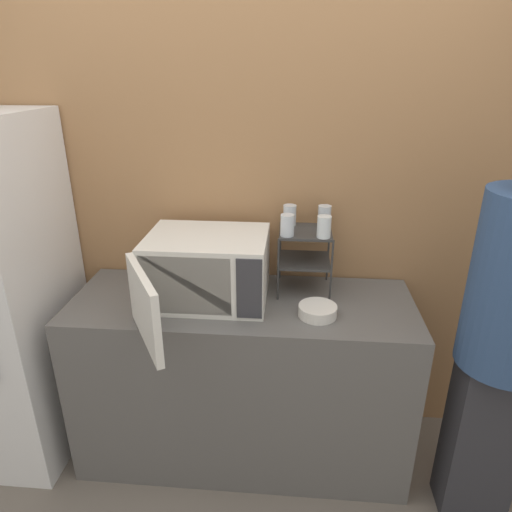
% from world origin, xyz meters
% --- Properties ---
extents(ground_plane, '(12.00, 12.00, 0.00)m').
position_xyz_m(ground_plane, '(0.00, 0.00, 0.00)').
color(ground_plane, '#6B6056').
extents(wall_back, '(8.00, 0.06, 2.60)m').
position_xyz_m(wall_back, '(0.00, 0.65, 1.30)').
color(wall_back, '#9E7047').
rests_on(wall_back, ground_plane).
extents(counter, '(1.65, 0.61, 0.91)m').
position_xyz_m(counter, '(0.00, 0.30, 0.45)').
color(counter, '#595654').
rests_on(counter, ground_plane).
extents(microwave, '(0.59, 0.82, 0.32)m').
position_xyz_m(microwave, '(-0.17, 0.31, 1.07)').
color(microwave, silver).
rests_on(microwave, counter).
extents(dish_rack, '(0.26, 0.25, 0.31)m').
position_xyz_m(dish_rack, '(0.29, 0.46, 1.14)').
color(dish_rack, '#333333').
rests_on(dish_rack, counter).
extents(glass_front_left, '(0.06, 0.06, 0.10)m').
position_xyz_m(glass_front_left, '(0.21, 0.38, 1.27)').
color(glass_front_left, silver).
rests_on(glass_front_left, dish_rack).
extents(glass_back_right, '(0.06, 0.06, 0.10)m').
position_xyz_m(glass_back_right, '(0.39, 0.54, 1.27)').
color(glass_back_right, silver).
rests_on(glass_back_right, dish_rack).
extents(glass_front_right, '(0.06, 0.06, 0.10)m').
position_xyz_m(glass_front_right, '(0.38, 0.37, 1.27)').
color(glass_front_right, silver).
rests_on(glass_front_right, dish_rack).
extents(glass_back_left, '(0.06, 0.06, 0.10)m').
position_xyz_m(glass_back_left, '(0.22, 0.53, 1.27)').
color(glass_back_left, silver).
rests_on(glass_back_left, dish_rack).
extents(bowl, '(0.17, 0.17, 0.05)m').
position_xyz_m(bowl, '(0.36, 0.19, 0.93)').
color(bowl, silver).
rests_on(bowl, counter).
extents(person, '(0.37, 0.37, 1.74)m').
position_xyz_m(person, '(1.11, 0.04, 0.98)').
color(person, '#2D2D33').
rests_on(person, ground_plane).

